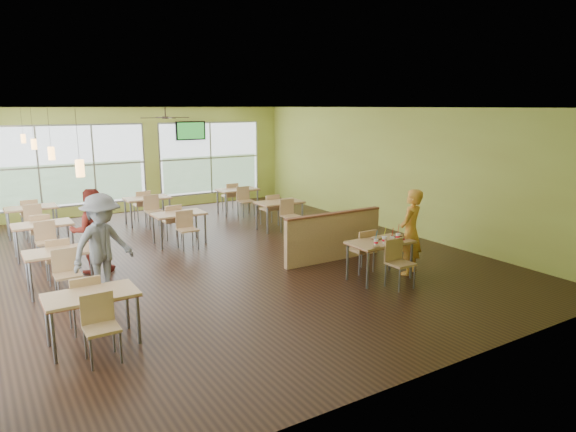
# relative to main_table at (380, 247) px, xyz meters

# --- Properties ---
(room) EXTENTS (12.00, 12.04, 3.20)m
(room) POSITION_rel_main_table_xyz_m (-2.00, 3.00, 0.97)
(room) COLOR black
(room) RESTS_ON ground
(window_bays) EXTENTS (9.24, 10.24, 2.38)m
(window_bays) POSITION_rel_main_table_xyz_m (-4.65, 6.08, 0.85)
(window_bays) COLOR white
(window_bays) RESTS_ON room
(main_table) EXTENTS (1.22, 1.52, 0.87)m
(main_table) POSITION_rel_main_table_xyz_m (0.00, 0.00, 0.00)
(main_table) COLOR tan
(main_table) RESTS_ON floor
(half_wall_divider) EXTENTS (2.40, 0.14, 1.04)m
(half_wall_divider) POSITION_rel_main_table_xyz_m (0.00, 1.45, -0.11)
(half_wall_divider) COLOR tan
(half_wall_divider) RESTS_ON floor
(dining_tables) EXTENTS (6.92, 8.72, 0.87)m
(dining_tables) POSITION_rel_main_table_xyz_m (-3.05, 4.71, -0.00)
(dining_tables) COLOR tan
(dining_tables) RESTS_ON floor
(pendant_lights) EXTENTS (0.11, 7.31, 0.86)m
(pendant_lights) POSITION_rel_main_table_xyz_m (-5.20, 3.68, 1.82)
(pendant_lights) COLOR #2D2119
(pendant_lights) RESTS_ON ceiling
(ceiling_fan) EXTENTS (1.25, 1.25, 0.29)m
(ceiling_fan) POSITION_rel_main_table_xyz_m (-2.00, 6.00, 2.32)
(ceiling_fan) COLOR #2D2119
(ceiling_fan) RESTS_ON ceiling
(tv_backwall) EXTENTS (1.00, 0.07, 0.60)m
(tv_backwall) POSITION_rel_main_table_xyz_m (-0.20, 8.90, 1.82)
(tv_backwall) COLOR black
(tv_backwall) RESTS_ON wall_back
(man_plaid) EXTENTS (0.72, 0.61, 1.68)m
(man_plaid) POSITION_rel_main_table_xyz_m (0.72, -0.06, 0.21)
(man_plaid) COLOR orange
(man_plaid) RESTS_ON floor
(patron_maroon) EXTENTS (0.86, 0.69, 1.67)m
(patron_maroon) POSITION_rel_main_table_xyz_m (-4.51, 3.32, 0.21)
(patron_maroon) COLOR maroon
(patron_maroon) RESTS_ON floor
(patron_grey) EXTENTS (1.33, 1.08, 1.80)m
(patron_grey) POSITION_rel_main_table_xyz_m (-4.62, 1.87, 0.27)
(patron_grey) COLOR slate
(patron_grey) RESTS_ON floor
(cup_blue) EXTENTS (0.09, 0.09, 0.31)m
(cup_blue) POSITION_rel_main_table_xyz_m (-0.28, -0.19, 0.18)
(cup_blue) COLOR white
(cup_blue) RESTS_ON main_table
(cup_yellow) EXTENTS (0.10, 0.10, 0.36)m
(cup_yellow) POSITION_rel_main_table_xyz_m (-0.06, -0.18, 0.19)
(cup_yellow) COLOR white
(cup_yellow) RESTS_ON main_table
(cup_red_near) EXTENTS (0.09, 0.09, 0.31)m
(cup_red_near) POSITION_rel_main_table_xyz_m (0.09, -0.23, 0.18)
(cup_red_near) COLOR white
(cup_red_near) RESTS_ON main_table
(cup_red_far) EXTENTS (0.09, 0.09, 0.33)m
(cup_red_far) POSITION_rel_main_table_xyz_m (0.35, -0.11, 0.19)
(cup_red_far) COLOR white
(cup_red_far) RESTS_ON main_table
(food_basket) EXTENTS (0.22, 0.22, 0.05)m
(food_basket) POSITION_rel_main_table_xyz_m (0.45, 0.03, 0.15)
(food_basket) COLOR black
(food_basket) RESTS_ON main_table
(ketchup_cup) EXTENTS (0.06, 0.06, 0.02)m
(ketchup_cup) POSITION_rel_main_table_xyz_m (0.42, -0.18, 0.13)
(ketchup_cup) COLOR #A10014
(ketchup_cup) RESTS_ON main_table
(wrapper_left) EXTENTS (0.18, 0.17, 0.04)m
(wrapper_left) POSITION_rel_main_table_xyz_m (-0.37, -0.30, 0.14)
(wrapper_left) COLOR #A78051
(wrapper_left) RESTS_ON main_table
(wrapper_mid) EXTENTS (0.22, 0.20, 0.06)m
(wrapper_mid) POSITION_rel_main_table_xyz_m (0.03, 0.14, 0.15)
(wrapper_mid) COLOR #A78051
(wrapper_mid) RESTS_ON main_table
(wrapper_right) EXTENTS (0.13, 0.12, 0.03)m
(wrapper_right) POSITION_rel_main_table_xyz_m (0.24, -0.30, 0.14)
(wrapper_right) COLOR #A78051
(wrapper_right) RESTS_ON main_table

